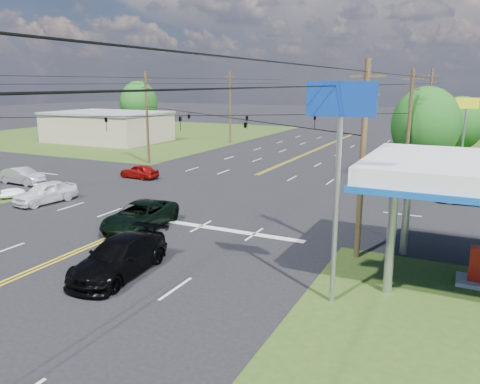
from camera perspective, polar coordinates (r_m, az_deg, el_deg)
The scene contains 23 objects.
ground at distance 36.58m, azimuth -3.10°, elevation -0.12°, with size 280.00×280.00×0.00m, color black.
grass_nw at distance 82.41m, azimuth -13.73°, elevation 6.96°, with size 46.00×48.00×0.03m, color #2D4616.
stop_bar at distance 27.50m, azimuth -2.06°, elevation -4.63°, with size 10.00×0.50×0.02m, color silver.
retail_nw at distance 71.43m, azimuth -15.82°, elevation 7.55°, with size 16.00×11.00×4.00m, color tan.
pole_se at distance 22.78m, azimuth 14.70°, elevation 3.93°, with size 1.60×0.28×9.50m.
pole_nw at distance 50.40m, azimuth -11.26°, elevation 8.97°, with size 1.60×0.28×9.50m.
pole_ne at distance 40.48m, azimuth 19.89°, elevation 7.46°, with size 1.60×0.28×9.50m.
pole_left_far at distance 66.51m, azimuth -1.22°, elevation 10.39°, with size 1.60×0.28×10.00m.
pole_right_far at distance 59.34m, azimuth 22.03°, elevation 9.11°, with size 1.60×0.28×10.00m.
span_wire_signals at distance 35.69m, azimuth -3.22°, elevation 9.29°, with size 26.00×18.00×1.13m.
power_lines at distance 33.87m, azimuth -4.97°, elevation 13.46°, with size 26.04×100.00×0.64m.
tree_right_a at distance 43.36m, azimuth 21.66°, elevation 7.59°, with size 5.70×5.70×8.18m.
tree_right_b at distance 55.26m, azimuth 25.26°, elevation 7.60°, with size 4.94×4.94×7.09m.
tree_far_l at distance 80.16m, azimuth -12.25°, elevation 10.60°, with size 6.08×6.08×8.72m.
pickup_dkgreen at distance 28.12m, azimuth -12.06°, elevation -2.84°, with size 2.61×5.65×1.57m, color black.
suv_black at distance 21.77m, azimuth -14.48°, elevation -7.66°, with size 2.30×5.65×1.64m, color black.
pickup_white at distance 36.13m, azimuth -22.63°, elevation -0.05°, with size 1.83×4.54×1.55m, color white.
sedan_silver at distance 43.70m, azimuth -25.02°, elevation 1.79°, with size 1.51×4.32×1.42m, color silver.
sedan_red at distance 43.05m, azimuth -12.18°, elevation 2.48°, with size 1.50×3.72×1.27m, color #930D0A.
sedan_far at distance 37.09m, azimuth 26.94°, elevation -0.10°, with size 2.25×5.55×1.61m, color #9C9CA0.
polesign_se at distance 17.37m, azimuth 12.08°, elevation 7.38°, with size 2.49×0.53×8.47m.
polesign_ne at distance 47.98m, azimuth 25.81°, elevation 8.40°, with size 1.99×0.46×7.19m.
snowpile_b at distance 39.13m, azimuth -26.17°, elevation -0.60°, with size 1.83×2.25×0.63m, color white.
Camera 1 is at (17.35, -19.09, 8.41)m, focal length 35.00 mm.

